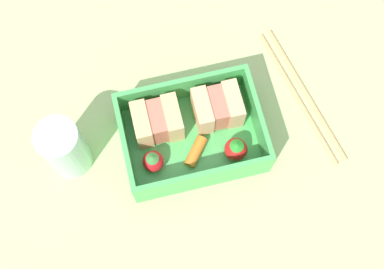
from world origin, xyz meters
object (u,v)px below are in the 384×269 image
sandwich_center_left (217,108)px  drinking_glass (64,148)px  sandwich_left (157,121)px  carrot_stick_far_left (196,152)px  strawberry_far_left (153,161)px  chopstick_pair (302,94)px  strawberry_left (236,149)px

sandwich_center_left → drinking_glass: drinking_glass is taller
sandwich_left → carrot_stick_far_left: size_ratio=1.48×
strawberry_far_left → drinking_glass: (-10.05, 3.48, 2.11)cm
sandwich_center_left → chopstick_pair: 12.38cm
drinking_glass → carrot_stick_far_left: bearing=-12.0°
drinking_glass → strawberry_far_left: bearing=-19.1°
strawberry_far_left → chopstick_pair: bearing=13.4°
strawberry_left → chopstick_pair: size_ratio=0.17×
sandwich_left → carrot_stick_far_left: (3.91, -4.52, -1.61)cm
drinking_glass → chopstick_pair: bearing=2.9°
carrot_stick_far_left → strawberry_far_left: bearing=-178.2°
sandwich_left → strawberry_left: size_ratio=1.67×
strawberry_left → drinking_glass: drinking_glass is taller
sandwich_left → carrot_stick_far_left: sandwich_left is taller
strawberry_left → strawberry_far_left: bearing=174.9°
sandwich_left → drinking_glass: bearing=-174.0°
sandwich_left → chopstick_pair: size_ratio=0.28×
carrot_stick_far_left → strawberry_left: bearing=-12.8°
strawberry_left → drinking_glass: 20.97cm
sandwich_left → strawberry_far_left: 5.04cm
strawberry_far_left → carrot_stick_far_left: size_ratio=0.83×
strawberry_far_left → carrot_stick_far_left: (5.53, 0.18, -0.76)cm
carrot_stick_far_left → chopstick_pair: carrot_stick_far_left is taller
sandwich_left → drinking_glass: size_ratio=0.62×
strawberry_far_left → drinking_glass: drinking_glass is taller
strawberry_far_left → chopstick_pair: 22.06cm
sandwich_center_left → strawberry_far_left: (-9.37, -4.70, -0.85)cm
drinking_glass → sandwich_center_left: bearing=3.6°
sandwich_left → carrot_stick_far_left: 6.19cm
carrot_stick_far_left → drinking_glass: bearing=168.0°
sandwich_left → chopstick_pair: bearing=1.1°
sandwich_left → chopstick_pair: 19.98cm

